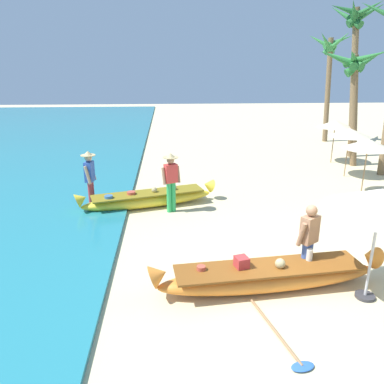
{
  "coord_description": "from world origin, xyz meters",
  "views": [
    {
      "loc": [
        -2.6,
        -6.45,
        4.08
      ],
      "look_at": [
        -1.94,
        3.12,
        0.9
      ],
      "focal_mm": 34.85,
      "sensor_mm": 36.0,
      "label": 1
    }
  ],
  "objects": [
    {
      "name": "ground_plane",
      "position": [
        0.0,
        0.0,
        0.0
      ],
      "size": [
        80.0,
        80.0,
        0.0
      ],
      "primitive_type": "plane",
      "color": "beige"
    },
    {
      "name": "boat_orange_foreground",
      "position": [
        -0.69,
        -0.25,
        0.27
      ],
      "size": [
        4.67,
        1.16,
        0.77
      ],
      "color": "orange",
      "rests_on": "ground"
    },
    {
      "name": "boat_yellow_midground",
      "position": [
        -3.2,
        4.49,
        0.26
      ],
      "size": [
        4.33,
        1.83,
        0.74
      ],
      "color": "yellow",
      "rests_on": "ground"
    },
    {
      "name": "person_vendor_hatted",
      "position": [
        -2.5,
        4.02,
        1.04
      ],
      "size": [
        0.58,
        0.44,
        1.79
      ],
      "color": "green",
      "rests_on": "ground"
    },
    {
      "name": "person_tourist_customer",
      "position": [
        0.17,
        0.09,
        0.89
      ],
      "size": [
        0.56,
        0.47,
        1.59
      ],
      "color": "#3D5BA8",
      "rests_on": "ground"
    },
    {
      "name": "person_vendor_assistant",
      "position": [
        -4.97,
        4.72,
        1.0
      ],
      "size": [
        0.44,
        0.57,
        1.74
      ],
      "color": "#B2383D",
      "rests_on": "ground"
    },
    {
      "name": "patio_umbrella_large",
      "position": [
        1.05,
        -0.67,
        1.93
      ],
      "size": [
        1.97,
        1.97,
        2.15
      ],
      "color": "#B7B7BC",
      "rests_on": "ground"
    },
    {
      "name": "parasol_row_0",
      "position": [
        3.95,
        5.12,
        1.75
      ],
      "size": [
        1.6,
        1.6,
        1.91
      ],
      "color": "#8E6B47",
      "rests_on": "ground"
    },
    {
      "name": "parasol_row_1",
      "position": [
        4.44,
        7.41,
        1.75
      ],
      "size": [
        1.6,
        1.6,
        1.91
      ],
      "color": "#8E6B47",
      "rests_on": "ground"
    },
    {
      "name": "parasol_row_2",
      "position": [
        4.88,
        9.7,
        1.75
      ],
      "size": [
        1.6,
        1.6,
        1.91
      ],
      "color": "#8E6B47",
      "rests_on": "ground"
    },
    {
      "name": "palm_tree_leaning_seaward",
      "position": [
        5.13,
        9.12,
        4.01
      ],
      "size": [
        2.76,
        2.95,
        4.95
      ],
      "color": "brown",
      "rests_on": "ground"
    },
    {
      "name": "palm_tree_mid_cluster",
      "position": [
        6.5,
        14.81,
        4.7
      ],
      "size": [
        2.52,
        2.54,
        6.02
      ],
      "color": "brown",
      "rests_on": "ground"
    },
    {
      "name": "palm_tree_far_behind",
      "position": [
        5.84,
        10.86,
        5.49
      ],
      "size": [
        2.48,
        2.51,
        6.96
      ],
      "color": "brown",
      "rests_on": "ground"
    },
    {
      "name": "paddle",
      "position": [
        -0.85,
        -1.74,
        0.03
      ],
      "size": [
        0.61,
        1.82,
        0.05
      ],
      "color": "#8E6B47",
      "rests_on": "ground"
    }
  ]
}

